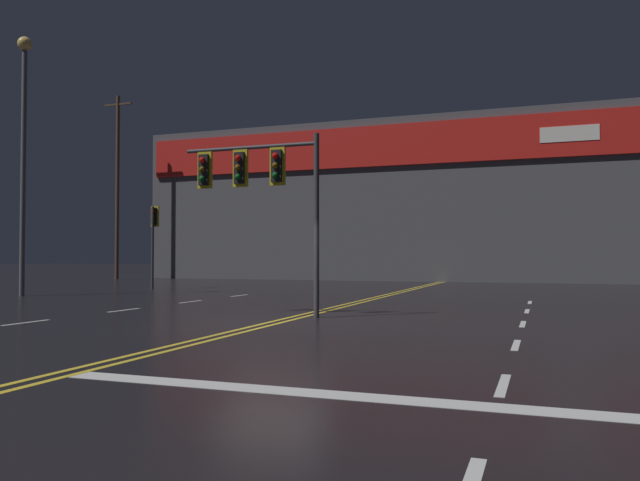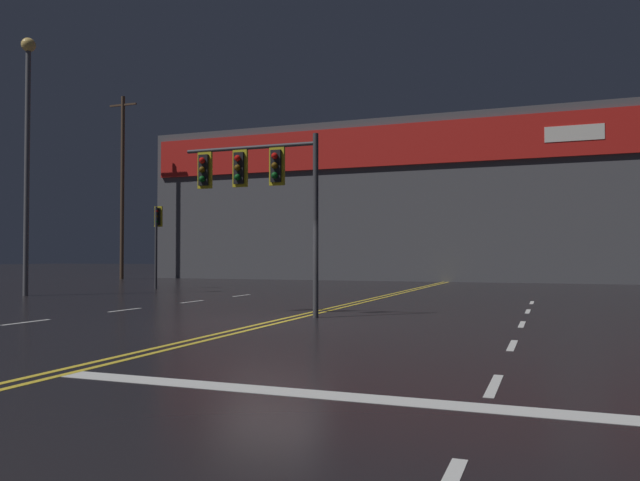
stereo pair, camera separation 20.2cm
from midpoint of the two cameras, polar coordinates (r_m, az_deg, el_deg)
ground_plane at (r=14.58m, az=-4.16°, el=-7.56°), size 200.00×200.00×0.00m
road_markings at (r=12.91m, az=-2.13°, el=-8.33°), size 16.25×60.00×0.01m
traffic_signal_median at (r=16.57m, az=-5.56°, el=5.72°), size 3.84×0.36×4.68m
traffic_signal_corner_northwest at (r=31.08m, az=-14.46°, el=1.11°), size 0.42×0.36×3.99m
streetlight_near_right at (r=27.73m, az=-24.99°, el=8.94°), size 0.56×0.56×10.31m
building_backdrop at (r=44.09m, az=12.57°, el=3.35°), size 42.00×10.23×10.46m
utility_pole_row at (r=37.23m, az=6.24°, el=5.18°), size 46.73×0.26×12.79m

